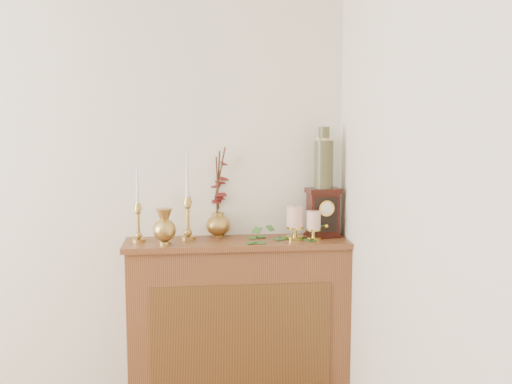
{
  "coord_description": "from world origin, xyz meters",
  "views": [
    {
      "loc": [
        1.15,
        -1.11,
        1.59
      ],
      "look_at": [
        1.49,
        2.05,
        1.2
      ],
      "focal_mm": 42.0,
      "sensor_mm": 36.0,
      "label": 1
    }
  ],
  "objects": [
    {
      "name": "ceramic_vase",
      "position": [
        1.88,
        2.15,
        1.36
      ],
      "size": [
        0.11,
        0.11,
        0.34
      ],
      "rotation": [
        0.0,
        0.0,
        0.12
      ],
      "color": "#1A342A",
      "rests_on": "mantel_clock"
    },
    {
      "name": "ivy_garland",
      "position": [
        1.67,
        2.08,
        0.95
      ],
      "size": [
        0.52,
        0.19,
        0.09
      ],
      "rotation": [
        0.0,
        0.0,
        -0.3
      ],
      "color": "#2D5E23",
      "rests_on": "console_shelf"
    },
    {
      "name": "console_shelf",
      "position": [
        1.4,
        2.1,
        0.44
      ],
      "size": [
        1.24,
        0.34,
        0.93
      ],
      "color": "brown",
      "rests_on": "ground"
    },
    {
      "name": "pillar_candle_left",
      "position": [
        1.71,
        2.09,
        1.03
      ],
      "size": [
        0.1,
        0.1,
        0.19
      ],
      "rotation": [
        0.0,
        0.0,
        -0.27
      ],
      "color": "gold",
      "rests_on": "console_shelf"
    },
    {
      "name": "pillar_candle_right",
      "position": [
        1.81,
        2.07,
        1.02
      ],
      "size": [
        0.09,
        0.09,
        0.17
      ],
      "rotation": [
        0.0,
        0.0,
        0.28
      ],
      "color": "gold",
      "rests_on": "console_shelf"
    },
    {
      "name": "ginger_jar",
      "position": [
        1.3,
        2.24,
        1.16
      ],
      "size": [
        0.2,
        0.22,
        0.51
      ],
      "rotation": [
        0.0,
        0.0,
        0.17
      ],
      "color": "tan",
      "rests_on": "console_shelf"
    },
    {
      "name": "mantel_clock",
      "position": [
        1.88,
        2.14,
        1.06
      ],
      "size": [
        0.2,
        0.15,
        0.27
      ],
      "rotation": [
        0.0,
        0.0,
        0.12
      ],
      "color": "black",
      "rests_on": "console_shelf"
    },
    {
      "name": "bud_vase",
      "position": [
        1.0,
        2.0,
        1.03
      ],
      "size": [
        0.12,
        0.12,
        0.19
      ],
      "rotation": [
        0.0,
        0.0,
        -0.39
      ],
      "color": "tan",
      "rests_on": "console_shelf"
    },
    {
      "name": "candlestick_center",
      "position": [
        1.12,
        2.14,
        1.09
      ],
      "size": [
        0.08,
        0.08,
        0.49
      ],
      "rotation": [
        0.0,
        0.0,
        -0.21
      ],
      "color": "tan",
      "rests_on": "console_shelf"
    },
    {
      "name": "candlestick_left",
      "position": [
        0.86,
        2.1,
        1.07
      ],
      "size": [
        0.07,
        0.07,
        0.43
      ],
      "rotation": [
        0.0,
        0.0,
        0.31
      ],
      "color": "tan",
      "rests_on": "console_shelf"
    }
  ]
}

